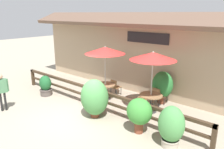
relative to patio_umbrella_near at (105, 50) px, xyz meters
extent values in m
plane|color=#9E937F|center=(0.34, -2.20, -2.47)|extent=(60.00, 60.00, 0.00)
cube|color=tan|center=(0.34, 2.00, -0.67)|extent=(14.00, 0.40, 3.60)
cube|color=brown|center=(0.34, 1.45, 1.40)|extent=(14.28, 1.48, 0.70)
cube|color=black|center=(1.20, 1.77, 0.53)|extent=(2.37, 0.04, 0.53)
cube|color=#3D2D1E|center=(0.34, -1.15, -1.58)|extent=(10.40, 0.14, 0.11)
cube|color=#3D2D1E|center=(0.34, -1.15, -2.00)|extent=(10.40, 0.10, 0.09)
cube|color=#3D2D1E|center=(-4.79, -1.15, -2.00)|extent=(0.14, 0.14, 0.95)
cube|color=#3D2D1E|center=(0.34, -1.15, -2.00)|extent=(0.14, 0.14, 0.95)
cube|color=#3D2D1E|center=(5.47, -1.15, -2.00)|extent=(0.14, 0.14, 0.95)
cylinder|color=#B7B2A8|center=(0.00, 0.00, -1.29)|extent=(0.06, 0.06, 2.36)
cone|color=red|center=(0.00, 0.00, 0.01)|extent=(1.96, 1.96, 0.33)
sphere|color=#B2ADA3|center=(0.00, 0.00, 0.17)|extent=(0.07, 0.07, 0.07)
cylinder|color=olive|center=(0.00, 0.00, -1.72)|extent=(1.00, 1.00, 0.05)
cylinder|color=#333333|center=(0.00, 0.00, -2.11)|extent=(0.07, 0.07, 0.73)
cylinder|color=#333333|center=(0.00, 0.00, -2.46)|extent=(0.55, 0.55, 0.03)
cube|color=olive|center=(-0.02, -0.78, -2.04)|extent=(0.46, 0.46, 0.05)
cube|color=olive|center=(-0.04, -0.60, -1.82)|extent=(0.40, 0.08, 0.40)
cylinder|color=#2D2D2D|center=(-0.19, -0.99, -2.27)|extent=(0.04, 0.04, 0.41)
cylinder|color=#2D2D2D|center=(0.19, -0.95, -2.27)|extent=(0.04, 0.04, 0.41)
cylinder|color=#2D2D2D|center=(-0.23, -0.62, -2.27)|extent=(0.04, 0.04, 0.41)
cylinder|color=#2D2D2D|center=(0.15, -0.58, -2.27)|extent=(0.04, 0.04, 0.41)
cube|color=olive|center=(0.04, 0.78, -2.04)|extent=(0.43, 0.43, 0.05)
cube|color=olive|center=(0.04, 0.59, -1.82)|extent=(0.40, 0.05, 0.40)
cylinder|color=#2D2D2D|center=(0.24, 0.97, -2.27)|extent=(0.04, 0.04, 0.41)
cylinder|color=#2D2D2D|center=(-0.14, 0.98, -2.27)|extent=(0.04, 0.04, 0.41)
cylinder|color=#2D2D2D|center=(0.23, 0.59, -2.27)|extent=(0.04, 0.04, 0.41)
cylinder|color=#2D2D2D|center=(-0.15, 0.60, -2.27)|extent=(0.04, 0.04, 0.41)
cylinder|color=#B7B2A8|center=(2.47, 0.20, -1.29)|extent=(0.06, 0.06, 2.36)
cone|color=red|center=(2.47, 0.20, 0.01)|extent=(1.96, 1.96, 0.33)
sphere|color=#B2ADA3|center=(2.47, 0.20, 0.17)|extent=(0.07, 0.07, 0.07)
cylinder|color=olive|center=(2.47, 0.20, -1.72)|extent=(1.00, 1.00, 0.05)
cylinder|color=#333333|center=(2.47, 0.20, -2.11)|extent=(0.07, 0.07, 0.73)
cylinder|color=#333333|center=(2.47, 0.20, -2.46)|extent=(0.55, 0.55, 0.03)
cube|color=olive|center=(2.49, -0.65, -2.04)|extent=(0.50, 0.50, 0.05)
cube|color=olive|center=(2.45, -0.47, -1.82)|extent=(0.40, 0.12, 0.40)
cylinder|color=#2D2D2D|center=(2.34, -0.88, -2.27)|extent=(0.04, 0.04, 0.41)
cylinder|color=#2D2D2D|center=(2.72, -0.80, -2.27)|extent=(0.04, 0.04, 0.41)
cylinder|color=#2D2D2D|center=(2.27, -0.51, -2.27)|extent=(0.04, 0.04, 0.41)
cylinder|color=#2D2D2D|center=(2.64, -0.43, -2.27)|extent=(0.04, 0.04, 0.41)
cube|color=olive|center=(2.41, 1.05, -2.04)|extent=(0.49, 0.49, 0.05)
cube|color=olive|center=(2.37, 0.86, -1.82)|extent=(0.40, 0.11, 0.40)
cylinder|color=#2D2D2D|center=(2.63, 1.20, -2.27)|extent=(0.04, 0.04, 0.41)
cylinder|color=#2D2D2D|center=(2.26, 1.27, -2.27)|extent=(0.04, 0.04, 0.41)
cylinder|color=#2D2D2D|center=(2.56, 0.83, -2.27)|extent=(0.04, 0.04, 0.41)
cylinder|color=#2D2D2D|center=(2.18, 0.90, -2.27)|extent=(0.04, 0.04, 0.41)
cylinder|color=brown|center=(0.97, -1.74, -2.36)|extent=(0.36, 0.36, 0.22)
cylinder|color=brown|center=(0.97, -1.74, -2.27)|extent=(0.39, 0.39, 0.04)
ellipsoid|color=#4C934C|center=(0.97, -1.74, -1.61)|extent=(1.20, 1.08, 1.51)
cylinder|color=#B7AD99|center=(4.32, -1.69, -2.33)|extent=(0.54, 0.54, 0.28)
cylinder|color=#B7AD99|center=(4.32, -1.69, -2.21)|extent=(0.59, 0.59, 0.04)
ellipsoid|color=#4C934C|center=(4.32, -1.69, -1.67)|extent=(0.85, 0.77, 1.22)
cylinder|color=brown|center=(3.07, -1.61, -2.26)|extent=(0.32, 0.32, 0.42)
cylinder|color=brown|center=(3.07, -1.61, -2.07)|extent=(0.34, 0.34, 0.04)
ellipsoid|color=#3D8E38|center=(3.07, -1.61, -1.64)|extent=(0.94, 0.84, 0.96)
cylinder|color=#564C47|center=(-2.74, -1.63, -2.31)|extent=(0.59, 0.59, 0.33)
cylinder|color=#564C47|center=(-2.74, -1.63, -2.16)|extent=(0.63, 0.63, 0.04)
ellipsoid|color=#1E5B2D|center=(-2.74, -1.63, -1.80)|extent=(0.65, 0.58, 0.80)
cylinder|color=brown|center=(2.41, 1.35, -2.27)|extent=(0.36, 0.36, 0.41)
cylinder|color=brown|center=(2.41, 1.35, -2.08)|extent=(0.39, 0.39, 0.04)
ellipsoid|color=#287033|center=(2.41, 1.35, -1.53)|extent=(0.99, 0.89, 1.26)
cylinder|color=black|center=(-2.50, -3.84, -2.05)|extent=(0.09, 0.09, 0.85)
cylinder|color=black|center=(-2.55, -4.00, -2.05)|extent=(0.09, 0.09, 0.85)
cube|color=#4C7F56|center=(-2.53, -3.92, -1.32)|extent=(0.33, 0.50, 0.60)
cylinder|color=#4C7F56|center=(-2.45, -3.67, -1.32)|extent=(0.07, 0.07, 0.57)
sphere|color=tan|center=(-2.53, -3.92, -0.89)|extent=(0.23, 0.23, 0.23)
camera|label=1|loc=(6.89, -7.64, 1.71)|focal=35.00mm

